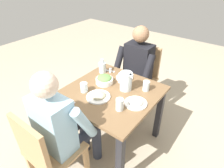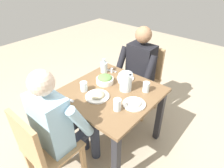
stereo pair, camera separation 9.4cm
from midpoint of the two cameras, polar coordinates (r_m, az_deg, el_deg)
The scene contains 19 objects.
ground_plane at distance 2.38m, azimuth 0.96°, elevation -16.24°, with size 8.00×8.00×0.00m, color tan.
dining_table at distance 1.97m, azimuth 1.12°, elevation -5.06°, with size 0.87×0.87×0.71m.
chair_near at distance 2.58m, azimuth 10.57°, elevation 2.40°, with size 0.40×0.40×0.90m.
chair_far at distance 1.72m, azimuth -18.20°, elevation -17.94°, with size 0.40×0.40×0.90m.
diner_near at distance 2.36m, azimuth 8.33°, elevation 3.57°, with size 0.48×0.53×1.19m.
diner_far at distance 1.68m, azimuth -13.25°, elevation -11.02°, with size 0.48×0.53×1.19m.
water_pitcher at distance 1.88m, azimuth 5.54°, elevation 0.74°, with size 0.16×0.12×0.19m.
salad_bowl at distance 2.01m, azimuth -0.80°, elevation 1.38°, with size 0.18×0.18×0.09m.
plate_beans at distance 1.81m, azimuth -2.92°, elevation -3.40°, with size 0.23×0.23×0.06m.
plate_yoghurt at distance 1.74m, azimuth 8.14°, elevation -5.65°, with size 0.21×0.21×0.05m.
plate_fries at distance 2.10m, azimuth 5.30°, elevation 1.95°, with size 0.19×0.19×0.04m.
water_glass_near_right at distance 1.65m, azimuth 3.23°, elevation -6.18°, with size 0.07×0.07×0.11m, color silver.
water_glass_far_right at distance 1.91m, azimuth 11.50°, elevation -0.88°, with size 0.07×0.07×0.10m, color silver.
water_glass_near_left at distance 1.90m, azimuth -6.98°, elevation -0.76°, with size 0.07×0.07×0.09m, color silver.
oil_carafe at distance 2.20m, azimuth -1.17°, elevation 4.89°, with size 0.08×0.08×0.16m.
salt_shaker at distance 2.20m, azimuth 1.18°, elevation 4.05°, with size 0.03×0.03×0.05m.
fork_near at distance 1.83m, azimuth -11.89°, elevation -4.31°, with size 0.17×0.03×0.01m, color silver.
knife_near at distance 2.16m, azimuth 5.63°, elevation 2.48°, with size 0.18×0.02×0.01m, color silver.
fork_far at distance 2.25m, azimuth 0.50°, elevation 4.02°, with size 0.17×0.03×0.01m, color silver.
Camera 2 is at (-1.01, 1.18, 1.80)m, focal length 30.74 mm.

